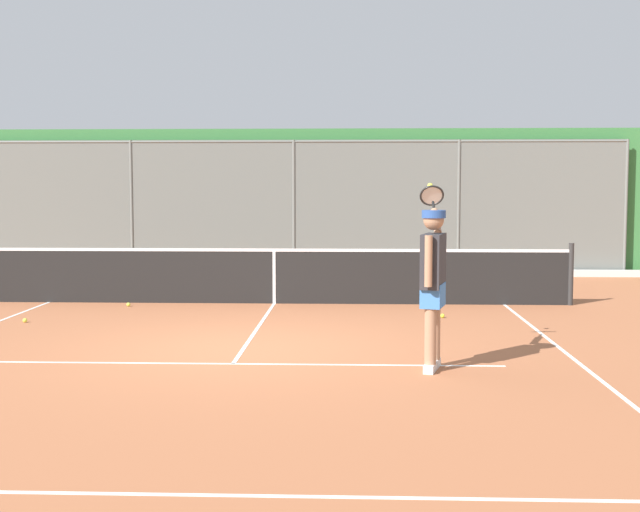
{
  "coord_description": "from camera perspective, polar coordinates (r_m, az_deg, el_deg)",
  "views": [
    {
      "loc": [
        -1.38,
        10.44,
        2.03
      ],
      "look_at": [
        -0.9,
        -1.48,
        1.05
      ],
      "focal_mm": 47.39,
      "sensor_mm": 36.0,
      "label": 1
    }
  ],
  "objects": [
    {
      "name": "court_line_markings",
      "position": [
        9.51,
        -6.16,
        -7.63
      ],
      "size": [
        8.02,
        9.2,
        0.01
      ],
      "color": "white",
      "rests_on": "ground"
    },
    {
      "name": "tennis_net",
      "position": [
        14.7,
        -3.11,
        -1.31
      ],
      "size": [
        10.31,
        0.09,
        1.07
      ],
      "color": "#2D2D2D",
      "rests_on": "ground"
    },
    {
      "name": "tennis_ball_by_sideline",
      "position": [
        13.26,
        8.27,
        -4.02
      ],
      "size": [
        0.07,
        0.07,
        0.07
      ],
      "primitive_type": "sphere",
      "color": "#CCDB33",
      "rests_on": "ground"
    },
    {
      "name": "fence_backdrop",
      "position": [
        20.11,
        -1.65,
        3.68
      ],
      "size": [
        18.12,
        1.37,
        3.37
      ],
      "color": "slate",
      "rests_on": "ground"
    },
    {
      "name": "tennis_ball_near_net",
      "position": [
        13.43,
        -19.3,
        -4.12
      ],
      "size": [
        0.07,
        0.07,
        0.07
      ],
      "primitive_type": "sphere",
      "color": "#D6E042",
      "rests_on": "ground"
    },
    {
      "name": "tennis_ball_mid_court",
      "position": [
        14.73,
        -12.81,
        -3.21
      ],
      "size": [
        0.07,
        0.07,
        0.07
      ],
      "primitive_type": "sphere",
      "color": "#D6E042",
      "rests_on": "ground"
    },
    {
      "name": "ground_plane",
      "position": [
        10.73,
        -5.18,
        -6.23
      ],
      "size": [
        60.0,
        60.0,
        0.0
      ],
      "primitive_type": "plane",
      "color": "#A8603D"
    },
    {
      "name": "tennis_player",
      "position": [
        9.41,
        7.64,
        -1.26
      ],
      "size": [
        0.38,
        1.47,
        2.08
      ],
      "rotation": [
        0.0,
        0.0,
        -1.83
      ],
      "color": "silver",
      "rests_on": "ground"
    }
  ]
}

